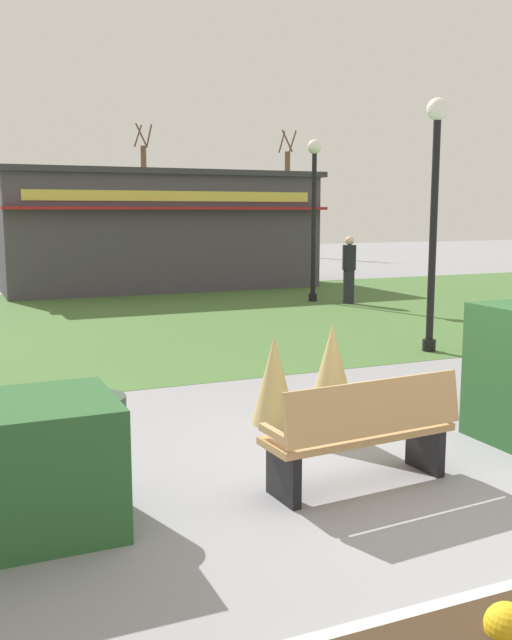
# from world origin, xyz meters

# --- Properties ---
(ground_plane) EXTENTS (80.00, 80.00, 0.00)m
(ground_plane) POSITION_xyz_m (0.00, 0.00, 0.00)
(ground_plane) COLOR gray
(lawn_patch) EXTENTS (36.00, 12.00, 0.01)m
(lawn_patch) POSITION_xyz_m (0.00, 9.98, 0.00)
(lawn_patch) COLOR #446B33
(lawn_patch) RESTS_ON ground_plane
(park_bench) EXTENTS (1.73, 0.64, 0.95)m
(park_bench) POSITION_xyz_m (-0.38, 0.02, 0.48)
(park_bench) COLOR tan
(park_bench) RESTS_ON ground_plane
(ornamental_grass_behind_left) EXTENTS (0.50, 0.50, 0.98)m
(ornamental_grass_behind_left) POSITION_xyz_m (-0.29, 1.98, 0.49)
(ornamental_grass_behind_left) COLOR tan
(ornamental_grass_behind_left) RESTS_ON ground_plane
(ornamental_grass_behind_right) EXTENTS (0.64, 0.64, 1.20)m
(ornamental_grass_behind_right) POSITION_xyz_m (-0.03, 1.18, 0.60)
(ornamental_grass_behind_right) COLOR tan
(ornamental_grass_behind_right) RESTS_ON ground_plane
(lamppost_mid) EXTENTS (0.36, 0.36, 4.08)m
(lamppost_mid) POSITION_xyz_m (3.79, 4.62, 2.57)
(lamppost_mid) COLOR black
(lamppost_mid) RESTS_ON ground_plane
(lamppost_far) EXTENTS (0.36, 0.36, 4.08)m
(lamppost_far) POSITION_xyz_m (5.13, 11.24, 2.57)
(lamppost_far) COLOR black
(lamppost_far) RESTS_ON ground_plane
(trash_bin) EXTENTS (0.52, 0.52, 0.90)m
(trash_bin) POSITION_xyz_m (-2.53, 0.46, 0.45)
(trash_bin) COLOR #2D4233
(trash_bin) RESTS_ON ground_plane
(food_kiosk) EXTENTS (9.41, 4.65, 3.47)m
(food_kiosk) POSITION_xyz_m (2.44, 16.37, 1.75)
(food_kiosk) COLOR #47424C
(food_kiosk) RESTS_ON ground_plane
(person_standing) EXTENTS (0.34, 0.34, 1.69)m
(person_standing) POSITION_xyz_m (5.74, 10.48, 0.86)
(person_standing) COLOR #23232D
(person_standing) RESTS_ON ground_plane
(parked_car_center_slot) EXTENTS (4.28, 2.21, 1.20)m
(parked_car_center_slot) POSITION_xyz_m (1.50, 24.54, 0.64)
(parked_car_center_slot) COLOR maroon
(parked_car_center_slot) RESTS_ON ground_plane
(parked_car_east_slot) EXTENTS (4.36, 2.37, 1.20)m
(parked_car_east_slot) POSITION_xyz_m (6.23, 24.54, 0.64)
(parked_car_east_slot) COLOR #B7BABF
(parked_car_east_slot) RESTS_ON ground_plane
(tree_left_bg) EXTENTS (0.91, 0.96, 6.56)m
(tree_left_bg) POSITION_xyz_m (5.76, 30.28, 2.91)
(tree_left_bg) COLOR brown
(tree_left_bg) RESTS_ON ground_plane
(tree_right_bg) EXTENTS (0.91, 0.96, 6.37)m
(tree_right_bg) POSITION_xyz_m (12.77, 28.42, 2.82)
(tree_right_bg) COLOR brown
(tree_right_bg) RESTS_ON ground_plane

